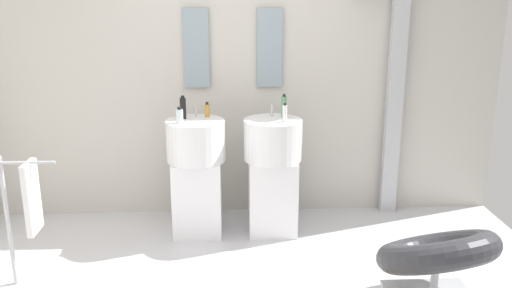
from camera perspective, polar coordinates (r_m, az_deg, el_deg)
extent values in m
cube|color=beige|center=(4.83, -2.41, 7.58)|extent=(4.80, 0.10, 2.60)
cube|color=white|center=(4.60, -6.21, -5.54)|extent=(0.40, 0.40, 0.65)
cylinder|color=white|center=(4.45, -6.39, 0.37)|extent=(0.48, 0.48, 0.34)
cylinder|color=#B7BABF|center=(4.52, -6.38, 3.49)|extent=(0.02, 0.02, 0.10)
cube|color=white|center=(4.61, 1.75, -5.43)|extent=(0.40, 0.40, 0.65)
cylinder|color=white|center=(4.45, 1.80, 0.47)|extent=(0.48, 0.48, 0.34)
cylinder|color=#B7BABF|center=(4.53, 1.69, 3.59)|extent=(0.02, 0.02, 0.10)
cube|color=#8C9EA8|center=(4.74, -6.34, 10.04)|extent=(0.22, 0.03, 0.68)
cube|color=#8C9EA8|center=(4.74, 1.47, 10.13)|extent=(0.22, 0.03, 0.68)
cube|color=#B7BABF|center=(4.98, 14.43, 4.13)|extent=(0.14, 0.08, 2.05)
cylinder|color=#B7BABF|center=(3.78, 18.38, -13.46)|extent=(0.05, 0.05, 0.34)
torus|color=#333338|center=(3.68, 18.65, -10.74)|extent=(1.01, 1.01, 0.49)
cylinder|color=#B7BABF|center=(4.10, -24.77, -7.50)|extent=(0.03, 0.03, 0.95)
cylinder|color=#B7BABF|center=(3.89, -23.04, -1.82)|extent=(0.36, 0.02, 0.02)
cube|color=white|center=(3.97, -22.65, -5.26)|extent=(0.04, 0.22, 0.50)
cylinder|color=#C68C38|center=(4.51, -5.19, 3.54)|extent=(0.04, 0.04, 0.11)
cylinder|color=black|center=(4.50, -5.21, 4.32)|extent=(0.02, 0.02, 0.02)
cylinder|color=white|center=(4.32, 3.07, 3.22)|extent=(0.04, 0.04, 0.14)
cylinder|color=black|center=(4.30, 3.08, 4.23)|extent=(0.02, 0.02, 0.02)
cylinder|color=silver|center=(4.33, -8.09, 2.93)|extent=(0.06, 0.06, 0.11)
cylinder|color=black|center=(4.31, -8.13, 3.77)|extent=(0.03, 0.03, 0.02)
cylinder|color=#59996B|center=(4.49, 2.97, 3.95)|extent=(0.04, 0.04, 0.17)
cylinder|color=black|center=(4.47, 2.99, 5.17)|extent=(0.02, 0.02, 0.02)
cylinder|color=black|center=(4.47, -7.74, 3.76)|extent=(0.05, 0.05, 0.17)
cylinder|color=black|center=(4.45, -7.79, 4.97)|extent=(0.03, 0.03, 0.02)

